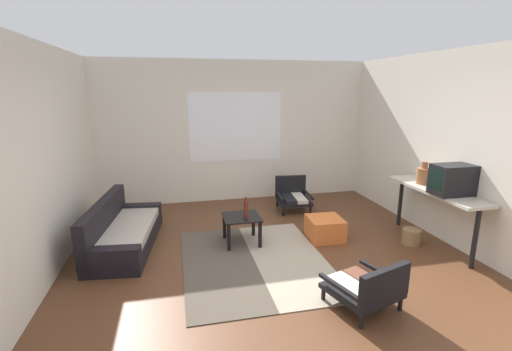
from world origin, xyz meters
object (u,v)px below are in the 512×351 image
(armchair_by_window, at_px, (293,195))
(console_shelf, at_px, (435,195))
(ottoman_orange, at_px, (325,228))
(armchair_striped_foreground, at_px, (368,287))
(glass_bottle, at_px, (246,209))
(coffee_table, at_px, (242,222))
(couch, at_px, (122,232))
(crt_television, at_px, (453,180))
(clay_vase, at_px, (424,175))
(wicker_basket, at_px, (411,237))

(armchair_by_window, bearing_deg, console_shelf, -52.32)
(armchair_by_window, height_order, ottoman_orange, armchair_by_window)
(armchair_striped_foreground, distance_m, glass_bottle, 1.99)
(ottoman_orange, distance_m, glass_bottle, 1.24)
(coffee_table, bearing_deg, couch, 171.15)
(armchair_striped_foreground, distance_m, crt_television, 2.09)
(ottoman_orange, xyz_separation_m, clay_vase, (1.41, -0.21, 0.78))
(armchair_striped_foreground, height_order, clay_vase, clay_vase)
(crt_television, bearing_deg, console_shelf, 89.35)
(armchair_striped_foreground, bearing_deg, armchair_by_window, 85.33)
(glass_bottle, bearing_deg, wicker_basket, -12.07)
(couch, xyz_separation_m, glass_bottle, (1.71, -0.33, 0.33))
(armchair_striped_foreground, distance_m, console_shelf, 2.15)
(console_shelf, height_order, crt_television, crt_television)
(armchair_striped_foreground, relative_size, crt_television, 1.54)
(coffee_table, bearing_deg, console_shelf, -13.02)
(ottoman_orange, bearing_deg, crt_television, -28.68)
(clay_vase, distance_m, glass_bottle, 2.63)
(console_shelf, bearing_deg, coffee_table, 166.98)
(glass_bottle, distance_m, wicker_basket, 2.40)
(coffee_table, height_order, crt_television, crt_television)
(couch, bearing_deg, coffee_table, -8.85)
(coffee_table, distance_m, glass_bottle, 0.23)
(armchair_by_window, distance_m, glass_bottle, 1.78)
(armchair_striped_foreground, xyz_separation_m, glass_bottle, (-0.89, 1.76, 0.29))
(ottoman_orange, xyz_separation_m, glass_bottle, (-1.18, 0.04, 0.38))
(crt_television, bearing_deg, coffee_table, 161.39)
(clay_vase, height_order, glass_bottle, clay_vase)
(clay_vase, bearing_deg, coffee_table, 172.84)
(clay_vase, relative_size, glass_bottle, 1.07)
(crt_television, height_order, wicker_basket, crt_television)
(clay_vase, distance_m, wicker_basket, 0.91)
(couch, distance_m, crt_television, 4.51)
(clay_vase, bearing_deg, armchair_striped_foreground, -138.53)
(coffee_table, distance_m, console_shelf, 2.74)
(armchair_by_window, bearing_deg, ottoman_orange, -88.40)
(armchair_striped_foreground, height_order, wicker_basket, armchair_striped_foreground)
(crt_television, bearing_deg, armchair_by_window, 123.88)
(ottoman_orange, relative_size, clay_vase, 1.51)
(coffee_table, xyz_separation_m, armchair_by_window, (1.19, 1.27, -0.05))
(couch, xyz_separation_m, armchair_striped_foreground, (2.59, -2.09, 0.03))
(ottoman_orange, bearing_deg, coffee_table, 174.52)
(console_shelf, bearing_deg, glass_bottle, 168.32)
(glass_bottle, bearing_deg, crt_television, -17.45)
(armchair_by_window, xyz_separation_m, console_shelf, (1.45, -1.88, 0.46))
(couch, height_order, armchair_striped_foreground, couch)
(armchair_striped_foreground, distance_m, ottoman_orange, 1.74)
(armchair_by_window, distance_m, clay_vase, 2.26)
(coffee_table, xyz_separation_m, console_shelf, (2.64, -0.61, 0.41))
(clay_vase, bearing_deg, armchair_by_window, 132.22)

